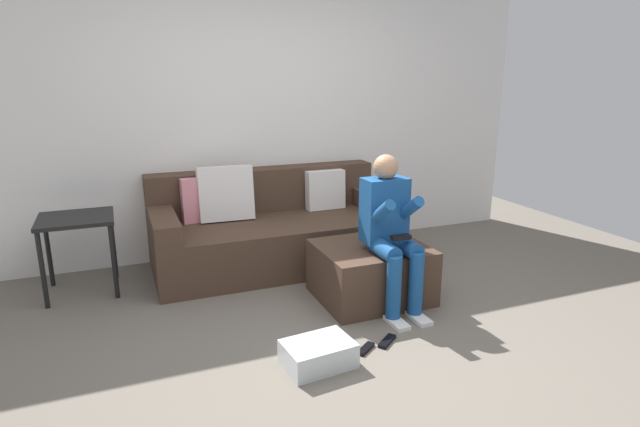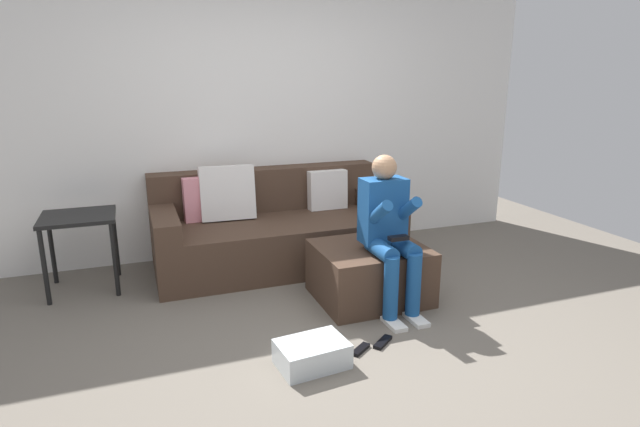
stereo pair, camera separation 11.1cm
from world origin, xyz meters
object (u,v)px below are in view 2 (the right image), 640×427
(couch_sectional, at_px, (274,229))
(remote_by_storage_bin, at_px, (361,349))
(side_table, at_px, (79,227))
(storage_bin, at_px, (312,354))
(remote_near_ottoman, at_px, (383,342))
(person_seated, at_px, (389,227))
(ottoman, at_px, (370,272))

(couch_sectional, distance_m, remote_by_storage_bin, 1.74)
(couch_sectional, xyz_separation_m, side_table, (-1.58, -0.07, 0.20))
(storage_bin, height_order, remote_near_ottoman, storage_bin)
(remote_by_storage_bin, bearing_deg, remote_near_ottoman, -24.75)
(side_table, xyz_separation_m, remote_near_ottoman, (1.83, -1.61, -0.51))
(couch_sectional, relative_size, remote_by_storage_bin, 13.39)
(couch_sectional, bearing_deg, person_seated, -66.59)
(couch_sectional, height_order, storage_bin, couch_sectional)
(couch_sectional, distance_m, side_table, 1.60)
(person_seated, xyz_separation_m, remote_by_storage_bin, (-0.44, -0.51, -0.61))
(ottoman, xyz_separation_m, person_seated, (0.05, -0.18, 0.41))
(couch_sectional, bearing_deg, remote_near_ottoman, -81.58)
(couch_sectional, relative_size, side_table, 3.47)
(person_seated, height_order, remote_by_storage_bin, person_seated)
(remote_by_storage_bin, bearing_deg, person_seated, 13.64)
(side_table, bearing_deg, storage_bin, -51.93)
(remote_by_storage_bin, bearing_deg, storage_bin, 152.45)
(storage_bin, distance_m, side_table, 2.19)
(person_seated, distance_m, storage_bin, 1.10)
(ottoman, height_order, remote_by_storage_bin, ottoman)
(person_seated, distance_m, side_table, 2.39)
(person_seated, xyz_separation_m, side_table, (-2.10, 1.13, -0.10))
(person_seated, bearing_deg, side_table, 151.77)
(storage_bin, relative_size, side_table, 0.65)
(storage_bin, distance_m, remote_by_storage_bin, 0.35)
(storage_bin, distance_m, remote_near_ottoman, 0.52)
(couch_sectional, bearing_deg, remote_by_storage_bin, -87.40)
(ottoman, bearing_deg, storage_bin, -134.33)
(ottoman, xyz_separation_m, remote_near_ottoman, (-0.22, -0.66, -0.20))
(couch_sectional, distance_m, ottoman, 1.12)
(couch_sectional, height_order, side_table, couch_sectional)
(remote_by_storage_bin, bearing_deg, ottoman, 25.04)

